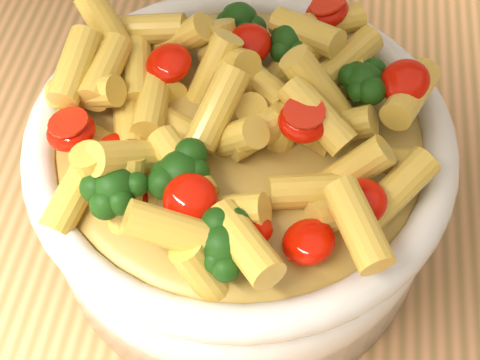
# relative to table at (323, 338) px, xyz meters

# --- Properties ---
(table) EXTENTS (1.20, 0.80, 0.90)m
(table) POSITION_rel_table_xyz_m (0.00, 0.00, 0.00)
(table) COLOR tan
(table) RESTS_ON ground
(serving_bowl) EXTENTS (0.28, 0.28, 0.12)m
(serving_bowl) POSITION_rel_table_xyz_m (-0.08, 0.04, 0.16)
(serving_bowl) COLOR silver
(serving_bowl) RESTS_ON table
(pasta_salad) EXTENTS (0.22, 0.22, 0.05)m
(pasta_salad) POSITION_rel_table_xyz_m (-0.08, 0.04, 0.24)
(pasta_salad) COLOR #FDCB4F
(pasta_salad) RESTS_ON serving_bowl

